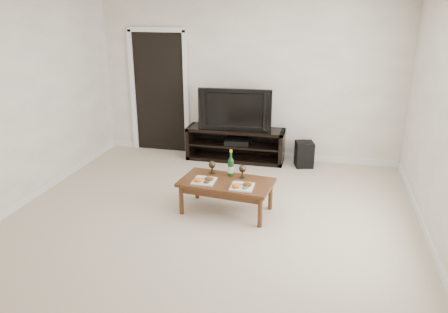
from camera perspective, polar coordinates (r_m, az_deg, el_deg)
floor at (r=5.15m, az=-2.72°, el=-9.80°), size 5.50×5.50×0.00m
back_wall at (r=7.29m, az=3.18°, el=9.88°), size 5.00×0.04×2.60m
doorway at (r=7.73m, az=-8.41°, el=8.18°), size 0.90×0.02×2.05m
media_console at (r=7.30m, az=1.50°, el=1.62°), size 1.61×0.45×0.55m
television at (r=7.13m, az=1.54°, el=6.34°), size 1.19×0.24×0.68m
av_receiver at (r=7.27m, az=1.68°, el=1.96°), size 0.44×0.35×0.08m
subwoofer at (r=7.14m, az=10.43°, el=0.30°), size 0.34×0.34×0.41m
coffee_table at (r=5.51m, az=0.31°, el=-5.22°), size 1.20×0.74×0.42m
plate_left at (r=5.40m, az=-2.62°, el=-2.97°), size 0.27×0.27×0.07m
plate_right at (r=5.23m, az=2.37°, el=-3.73°), size 0.27×0.27×0.07m
wine_bottle at (r=5.52m, az=0.90°, el=-0.85°), size 0.07×0.07×0.35m
goblet_left at (r=5.64m, az=-1.57°, el=-1.41°), size 0.09×0.09×0.17m
goblet_right at (r=5.50m, az=2.41°, el=-1.95°), size 0.09×0.09×0.17m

